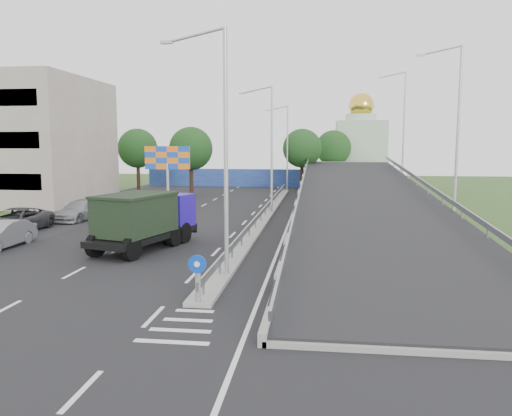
% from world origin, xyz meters
% --- Properties ---
extents(ground, '(160.00, 160.00, 0.00)m').
position_xyz_m(ground, '(0.00, 0.00, 0.00)').
color(ground, '#2D4C1E').
rests_on(ground, ground).
extents(road_surface, '(26.00, 90.00, 0.04)m').
position_xyz_m(road_surface, '(-3.00, 20.00, 0.00)').
color(road_surface, black).
rests_on(road_surface, ground).
extents(parking_strip, '(8.00, 90.00, 0.05)m').
position_xyz_m(parking_strip, '(-16.00, 20.00, 0.00)').
color(parking_strip, black).
rests_on(parking_strip, ground).
extents(median, '(1.00, 44.00, 0.20)m').
position_xyz_m(median, '(0.00, 24.00, 0.10)').
color(median, gray).
rests_on(median, ground).
extents(overpass_ramp, '(10.00, 50.00, 3.50)m').
position_xyz_m(overpass_ramp, '(7.50, 24.00, 1.75)').
color(overpass_ramp, gray).
rests_on(overpass_ramp, ground).
extents(median_guardrail, '(0.09, 44.00, 0.71)m').
position_xyz_m(median_guardrail, '(0.00, 24.00, 0.75)').
color(median_guardrail, gray).
rests_on(median_guardrail, median).
extents(sign_bollard, '(0.64, 0.23, 1.67)m').
position_xyz_m(sign_bollard, '(0.00, 2.17, 1.03)').
color(sign_bollard, black).
rests_on(sign_bollard, median).
extents(lamp_post_near, '(2.74, 0.18, 10.08)m').
position_xyz_m(lamp_post_near, '(0.11, 6.00, 5.81)').
color(lamp_post_near, '#B2B5B7').
rests_on(lamp_post_near, median).
extents(lamp_post_mid, '(2.74, 0.18, 10.08)m').
position_xyz_m(lamp_post_mid, '(0.11, 26.00, 5.81)').
color(lamp_post_mid, '#B2B5B7').
rests_on(lamp_post_mid, median).
extents(lamp_post_far, '(2.74, 0.18, 10.08)m').
position_xyz_m(lamp_post_far, '(0.11, 46.00, 5.81)').
color(lamp_post_far, '#B2B5B7').
rests_on(lamp_post_far, median).
extents(blue_wall, '(30.00, 0.50, 2.40)m').
position_xyz_m(blue_wall, '(-4.00, 52.00, 1.20)').
color(blue_wall, '#282F93').
rests_on(blue_wall, ground).
extents(church, '(7.00, 7.00, 13.80)m').
position_xyz_m(church, '(10.00, 60.00, 5.31)').
color(church, '#B2CCAD').
rests_on(church, ground).
extents(billboard, '(4.00, 0.24, 5.50)m').
position_xyz_m(billboard, '(-9.00, 28.00, 4.19)').
color(billboard, '#B2B5B7').
rests_on(billboard, ground).
extents(tree_left_mid, '(4.80, 4.80, 7.60)m').
position_xyz_m(tree_left_mid, '(-10.00, 40.00, 5.18)').
color(tree_left_mid, black).
rests_on(tree_left_mid, ground).
extents(tree_median_far, '(4.80, 4.80, 7.60)m').
position_xyz_m(tree_median_far, '(2.00, 48.00, 5.18)').
color(tree_median_far, black).
rests_on(tree_median_far, ground).
extents(tree_left_far, '(4.80, 4.80, 7.60)m').
position_xyz_m(tree_left_far, '(-18.00, 45.00, 5.18)').
color(tree_left_far, black).
rests_on(tree_left_far, ground).
extents(tree_ramp_far, '(4.80, 4.80, 7.60)m').
position_xyz_m(tree_ramp_far, '(6.00, 55.00, 5.18)').
color(tree_ramp_far, black).
rests_on(tree_ramp_far, ground).
extents(dump_truck, '(4.32, 7.38, 3.07)m').
position_xyz_m(dump_truck, '(-5.17, 11.48, 1.70)').
color(dump_truck, black).
rests_on(dump_truck, ground).
extents(parked_car_b, '(1.66, 4.62, 1.51)m').
position_xyz_m(parked_car_b, '(-13.02, 10.52, 0.76)').
color(parked_car_b, gray).
rests_on(parked_car_b, ground).
extents(parked_car_c, '(2.70, 5.64, 1.55)m').
position_xyz_m(parked_car_c, '(-15.17, 15.26, 0.78)').
color(parked_car_c, '#2F3034').
rests_on(parked_car_c, ground).
extents(parked_car_d, '(2.89, 5.46, 1.51)m').
position_xyz_m(parked_car_d, '(-13.55, 20.91, 0.75)').
color(parked_car_d, gray).
rests_on(parked_car_d, ground).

